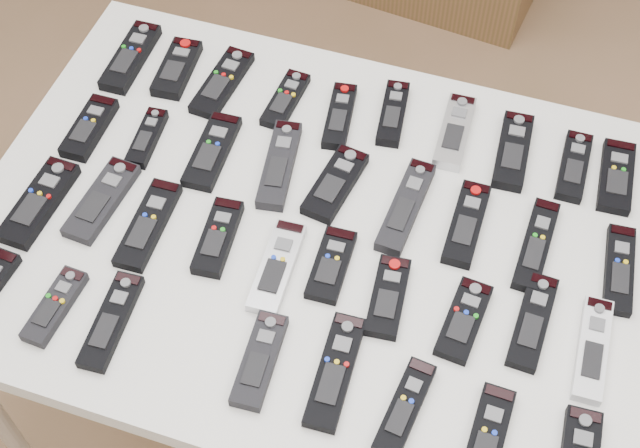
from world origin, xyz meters
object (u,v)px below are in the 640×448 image
(remote_12, at_px, (212,151))
(remote_35, at_px, (487,440))
(remote_3, at_px, (285,100))
(remote_14, at_px, (335,184))
(remote_24, at_px, (331,265))
(remote_26, at_px, (464,320))
(remote_31, at_px, (111,321))
(remote_25, at_px, (388,297))
(remote_20, at_px, (102,200))
(remote_17, at_px, (536,245))
(remote_4, at_px, (340,116))
(remote_7, at_px, (513,151))
(remote_8, at_px, (574,167))
(remote_22, at_px, (218,237))
(remote_0, at_px, (131,57))
(remote_27, at_px, (532,322))
(remote_30, at_px, (55,306))
(remote_16, at_px, (466,224))
(remote_15, at_px, (406,207))
(remote_11, at_px, (147,138))
(remote_6, at_px, (455,132))
(remote_5, at_px, (393,114))
(remote_21, at_px, (148,225))
(table, at_px, (320,249))
(remote_18, at_px, (619,270))
(remote_34, at_px, (405,408))
(remote_32, at_px, (260,360))
(remote_13, at_px, (279,165))
(remote_23, at_px, (277,267))
(remote_1, at_px, (177,68))
(remote_10, at_px, (89,128))
(remote_2, at_px, (222,83))
(remote_28, at_px, (592,349))
(remote_19, at_px, (39,203))

(remote_12, distance_m, remote_35, 0.73)
(remote_3, height_order, remote_14, remote_14)
(remote_24, relative_size, remote_35, 0.82)
(remote_14, xyz_separation_m, remote_26, (0.29, -0.21, -0.00))
(remote_31, bearing_deg, remote_25, 20.43)
(remote_20, bearing_deg, remote_17, 15.41)
(remote_4, bearing_deg, remote_7, -5.24)
(remote_3, bearing_deg, remote_20, -120.75)
(remote_8, bearing_deg, remote_22, -148.50)
(remote_0, height_order, remote_27, remote_0)
(remote_20, relative_size, remote_30, 1.26)
(remote_4, bearing_deg, remote_16, -39.23)
(remote_16, bearing_deg, remote_26, -78.64)
(remote_3, bearing_deg, remote_25, -46.19)
(remote_15, bearing_deg, remote_11, -176.73)
(remote_16, relative_size, remote_22, 1.13)
(remote_6, relative_size, remote_16, 1.01)
(remote_5, relative_size, remote_24, 1.07)
(remote_5, xyz_separation_m, remote_16, (0.20, -0.21, 0.00))
(remote_12, bearing_deg, remote_30, -109.37)
(remote_21, bearing_deg, table, 15.53)
(remote_7, relative_size, remote_17, 0.93)
(remote_17, relative_size, remote_20, 1.04)
(remote_27, bearing_deg, remote_18, 52.76)
(remote_11, xyz_separation_m, remote_31, (0.11, -0.38, -0.00))
(remote_0, height_order, remote_34, remote_0)
(table, distance_m, remote_22, 0.19)
(remote_5, distance_m, remote_32, 0.58)
(remote_4, bearing_deg, remote_26, -56.21)
(remote_13, xyz_separation_m, remote_17, (0.49, -0.03, -0.00))
(remote_23, height_order, remote_26, same)
(remote_11, bearing_deg, remote_1, 91.20)
(remote_20, xyz_separation_m, remote_26, (0.68, -0.04, -0.00))
(remote_1, relative_size, remote_22, 0.98)
(remote_3, relative_size, remote_25, 0.98)
(remote_17, distance_m, remote_35, 0.38)
(remote_8, bearing_deg, remote_32, -127.31)
(remote_11, relative_size, remote_34, 0.83)
(remote_34, bearing_deg, remote_31, -172.96)
(remote_35, bearing_deg, remote_17, 90.54)
(remote_21, distance_m, remote_22, 0.13)
(remote_10, bearing_deg, remote_2, 43.69)
(remote_27, height_order, remote_35, remote_35)
(remote_20, xyz_separation_m, remote_28, (0.89, -0.02, -0.00))
(remote_14, xyz_separation_m, remote_21, (-0.29, -0.19, -0.00))
(remote_18, relative_size, remote_23, 0.96)
(remote_24, height_order, remote_32, remote_32)
(table, distance_m, remote_3, 0.32)
(table, distance_m, remote_34, 0.38)
(remote_19, relative_size, remote_35, 1.08)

